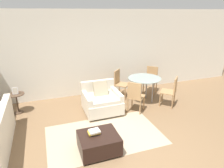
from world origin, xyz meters
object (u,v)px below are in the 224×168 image
Objects in this scene: dining_chair_near_left at (135,95)px; armchair at (102,101)px; ottoman at (99,142)px; picture_frame at (15,91)px; tv_remote_primary at (95,131)px; dining_chair_far_left at (120,82)px; dining_chair_near_right at (171,90)px; dining_chair_far_right at (151,78)px; side_table at (17,100)px; dining_table at (144,81)px; book_stack at (94,132)px.

armchair is at bearing 158.81° from dining_chair_near_left.
ottoman is 2.90m from picture_frame.
ottoman is 0.24m from tv_remote_primary.
dining_chair_far_left reaches higher than tv_remote_primary.
dining_chair_near_right is (4.25, -1.04, -0.14)m from picture_frame.
dining_chair_far_right is at bearing 43.53° from ottoman.
dining_table reaches higher than side_table.
side_table is at bearing 172.84° from dining_table.
book_stack is 0.24× the size of dining_table.
armchair is 1.57m from tv_remote_primary.
dining_chair_far_right reaches higher than tv_remote_primary.
dining_chair_far_right is at bearing 45.00° from dining_chair_near_left.
dining_chair_far_left is (0.00, 1.16, 0.00)m from dining_chair_near_left.
dining_chair_far_left is (-0.58, 0.58, -0.15)m from dining_table.
armchair is 1.51m from dining_table.
book_stack is 0.42× the size of side_table.
side_table is at bearing 166.22° from dining_chair_near_right.
tv_remote_primary is 0.18× the size of dining_chair_far_right.
tv_remote_primary is 0.16× the size of dining_table.
dining_chair_near_left is at bearing 39.55° from book_stack.
tv_remote_primary is at bearing -52.93° from side_table.
ottoman is (-0.55, -1.63, -0.12)m from armchair.
dining_table reaches higher than ottoman.
picture_frame is at bearing 172.84° from dining_table.
side_table is at bearing -177.77° from dining_chair_far_left.
side_table is at bearing 125.52° from ottoman.
dining_chair_near_left is 1.00× the size of dining_chair_far_left.
tv_remote_primary reaches higher than ottoman.
picture_frame is (-1.67, 2.33, 0.45)m from ottoman.
dining_table is at bearing -45.00° from dining_chair_far_left.
dining_table is (1.45, 0.24, 0.33)m from armchair.
side_table is (-1.67, 2.33, 0.19)m from ottoman.
side_table is 3.09m from dining_chair_far_left.
armchair is 0.95m from dining_chair_near_left.
tv_remote_primary is 0.87× the size of picture_frame.
dining_chair_near_right is at bearing -13.78° from picture_frame.
dining_chair_far_left is at bearing 57.64° from tv_remote_primary.
ottoman is 3.58m from dining_chair_far_right.
ottoman is 0.87× the size of dining_chair_near_right.
dining_chair_far_left is (3.09, 0.12, -0.14)m from picture_frame.
book_stack is 1.50× the size of tv_remote_primary.
dining_chair_far_right is at bearing 22.06° from armchair.
armchair is 0.98× the size of dining_table.
tv_remote_primary is 0.18× the size of dining_chair_near_right.
picture_frame reaches higher than side_table.
picture_frame reaches higher than book_stack.
side_table is at bearing -90.00° from picture_frame.
picture_frame is at bearing 127.07° from tv_remote_primary.
dining_chair_far_left is at bearing 59.93° from ottoman.
picture_frame is 4.25m from dining_chair_far_right.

